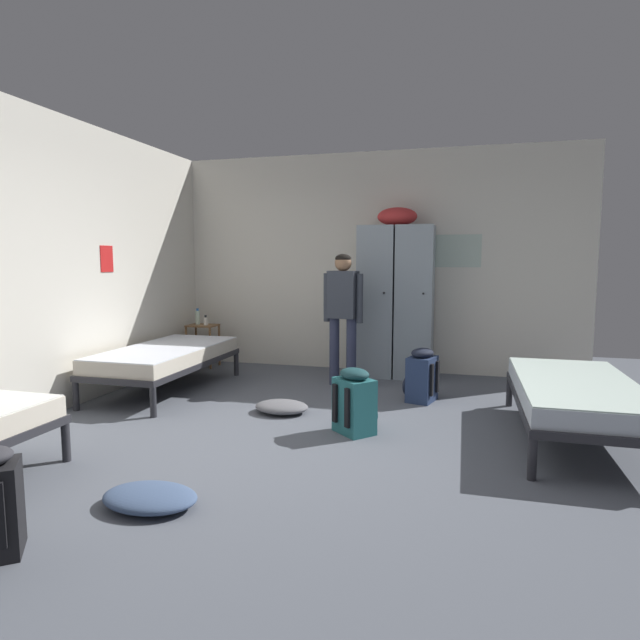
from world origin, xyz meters
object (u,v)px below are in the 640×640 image
Objects in this scene: person_traveler at (343,307)px; backpack_navy at (421,376)px; water_bottle at (198,317)px; clothes_pile_grey at (282,407)px; lotion_bottle at (206,321)px; backpack_teal at (355,402)px; bed_left_rear at (166,357)px; shelf_unit at (203,341)px; bed_right at (576,394)px; locker_bank at (396,298)px; clothes_pile_denim at (150,497)px.

person_traveler is 1.21m from backpack_navy.
clothes_pile_grey is at bearing -44.78° from water_bottle.
lotion_bottle is 3.30m from backpack_teal.
bed_left_rear is 2.45m from backpack_teal.
bed_left_rear is 3.73× the size of clothes_pile_grey.
water_bottle is 0.39× the size of backpack_teal.
backpack_navy is at bearing -19.04° from shelf_unit.
person_traveler is at bearing 148.92° from bed_right.
shelf_unit is 0.38× the size of person_traveler.
bed_left_rear is 4.07m from bed_right.
backpack_teal is (-0.04, -2.29, -0.71)m from locker_bank.
water_bottle is at bearing 114.25° from clothes_pile_denim.
bed_right is at bearing -23.98° from lotion_bottle.
lotion_bottle is at bearing 97.93° from bed_left_rear.
person_traveler reaches higher than shelf_unit.
water_bottle reaches higher than shelf_unit.
locker_bank reaches higher than shelf_unit.
backpack_navy is (2.92, -0.99, -0.37)m from lotion_bottle.
shelf_unit is 4.17m from clothes_pile_denim.
lotion_bottle is (-4.21, 1.87, 0.25)m from bed_right.
water_bottle is 0.43× the size of clothes_pile_grey.
shelf_unit reaches higher than clothes_pile_grey.
bed_right is at bearing -49.92° from locker_bank.
person_traveler is 2.25m from water_bottle.
water_bottle is at bearing 103.72° from bed_left_rear.
backpack_navy is (0.92, -0.45, -0.65)m from person_traveler.
locker_bank is 2.80m from bed_left_rear.
clothes_pile_denim is (-0.94, -3.92, -0.92)m from locker_bank.
bed_left_rear is 2.76m from backpack_navy.
backpack_navy and backpack_teal have the same top height.
backpack_teal is at bearing -26.24° from clothes_pile_grey.
lotion_bottle is at bearing 164.84° from person_traveler.
bed_right is (4.03, -0.58, 0.00)m from bed_left_rear.
clothes_pile_grey is (1.84, -1.83, -0.61)m from water_bottle.
shelf_unit is 0.30× the size of bed_left_rear.
lotion_bottle is (0.07, -0.04, 0.28)m from shelf_unit.
shelf_unit reaches higher than bed_left_rear.
backpack_navy is (0.41, -1.13, -0.71)m from locker_bank.
shelf_unit is at bearing 155.92° from bed_right.
locker_bank is at bearing 1.66° from water_bottle.
water_bottle is at bearing 139.88° from backpack_teal.
shelf_unit is 3.36m from backpack_teal.
water_bottle reaches higher than backpack_navy.
person_traveler is at bearing -127.08° from locker_bank.
person_traveler reaches higher than water_bottle.
bed_left_rear is 1.00× the size of bed_right.
backpack_navy is (2.74, 0.30, -0.12)m from bed_left_rear.
lotion_bottle reaches higher than shelf_unit.
locker_bank reaches higher than clothes_pile_grey.
backpack_teal is at bearing -170.75° from bed_right.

